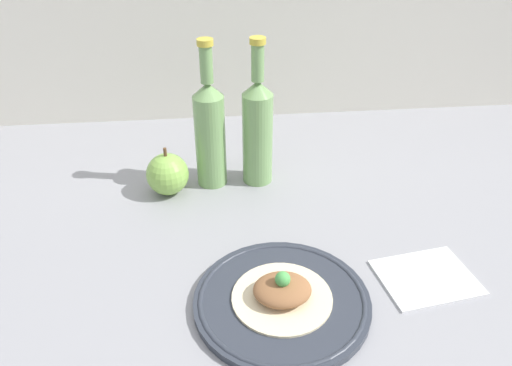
{
  "coord_description": "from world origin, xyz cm",
  "views": [
    {
      "loc": [
        -9.48,
        -72.48,
        57.28
      ],
      "look_at": [
        -2.17,
        0.53,
        10.79
      ],
      "focal_mm": 35.0,
      "sensor_mm": 36.0,
      "label": 1
    }
  ],
  "objects_px": {
    "plate": "(285,300)",
    "cider_bottle_right": "(258,129)",
    "plated_food": "(285,291)",
    "apple": "(168,174)",
    "cider_bottle_left": "(210,131)"
  },
  "relations": [
    {
      "from": "plate",
      "to": "cider_bottle_right",
      "type": "bearing_deg",
      "value": 90.49
    },
    {
      "from": "plated_food",
      "to": "apple",
      "type": "relative_size",
      "value": 1.5
    },
    {
      "from": "cider_bottle_right",
      "to": "apple",
      "type": "distance_m",
      "value": 0.21
    },
    {
      "from": "cider_bottle_right",
      "to": "plated_food",
      "type": "bearing_deg",
      "value": -89.51
    },
    {
      "from": "plate",
      "to": "cider_bottle_left",
      "type": "height_order",
      "value": "cider_bottle_left"
    },
    {
      "from": "plate",
      "to": "cider_bottle_left",
      "type": "distance_m",
      "value": 0.4
    },
    {
      "from": "plate",
      "to": "apple",
      "type": "bearing_deg",
      "value": 119.71
    },
    {
      "from": "plate",
      "to": "plated_food",
      "type": "bearing_deg",
      "value": 88.21
    },
    {
      "from": "apple",
      "to": "cider_bottle_right",
      "type": "bearing_deg",
      "value": 9.39
    },
    {
      "from": "plated_food",
      "to": "cider_bottle_right",
      "type": "height_order",
      "value": "cider_bottle_right"
    },
    {
      "from": "cider_bottle_left",
      "to": "cider_bottle_right",
      "type": "height_order",
      "value": "same"
    },
    {
      "from": "plate",
      "to": "cider_bottle_right",
      "type": "distance_m",
      "value": 0.39
    },
    {
      "from": "plate",
      "to": "plated_food",
      "type": "distance_m",
      "value": 0.02
    },
    {
      "from": "apple",
      "to": "plate",
      "type": "bearing_deg",
      "value": -60.29
    },
    {
      "from": "plated_food",
      "to": "cider_bottle_left",
      "type": "height_order",
      "value": "cider_bottle_left"
    }
  ]
}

